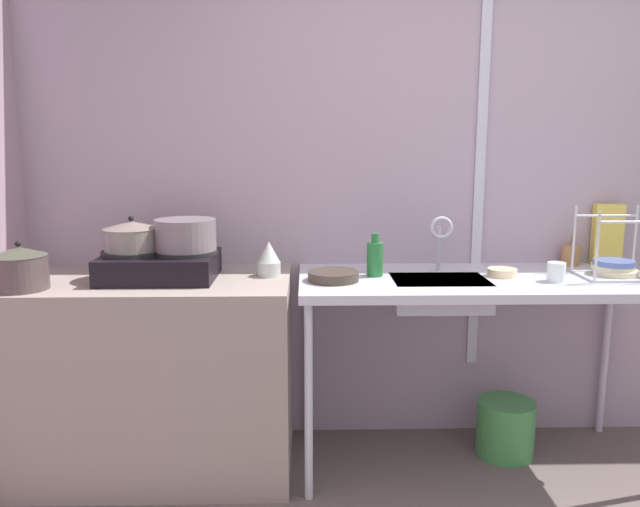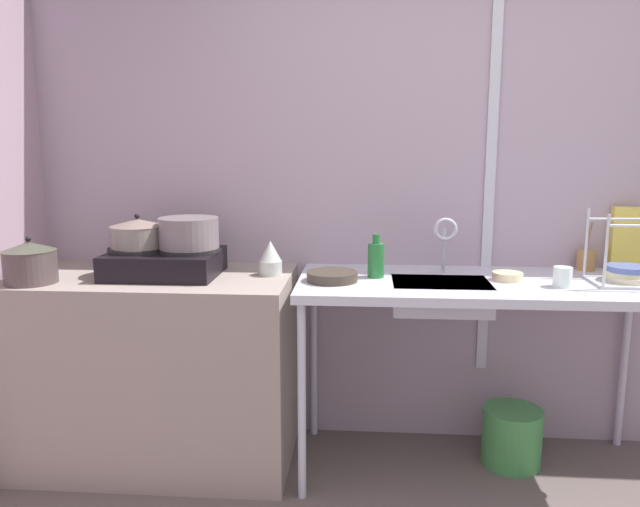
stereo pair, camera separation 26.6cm
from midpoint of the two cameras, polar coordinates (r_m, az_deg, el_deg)
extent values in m
cube|color=#A693A4|center=(3.18, 17.23, 5.33)|extent=(5.27, 0.10, 2.53)
cube|color=silver|center=(3.12, 18.09, 7.53)|extent=(0.05, 0.01, 2.03)
cube|color=gray|center=(3.03, -12.69, -10.48)|extent=(1.30, 0.68, 0.91)
cube|color=silver|center=(2.85, 17.48, -2.86)|extent=(1.64, 0.68, 0.04)
cylinder|color=silver|center=(2.64, 1.24, -13.87)|extent=(0.04, 0.04, 0.87)
cylinder|color=silver|center=(3.19, 1.84, -9.52)|extent=(0.04, 0.04, 0.87)
cylinder|color=silver|center=(3.49, 28.64, -9.03)|extent=(0.04, 0.04, 0.87)
cube|color=black|center=(2.87, -11.83, -0.94)|extent=(0.50, 0.39, 0.11)
cylinder|color=black|center=(2.89, -14.15, 0.38)|extent=(0.28, 0.28, 0.02)
cylinder|color=black|center=(2.83, -9.54, 0.32)|extent=(0.28, 0.28, 0.02)
cylinder|color=gray|center=(2.88, -14.20, 1.52)|extent=(0.25, 0.25, 0.10)
cone|color=gray|center=(2.88, -14.26, 2.82)|extent=(0.25, 0.25, 0.03)
sphere|color=black|center=(2.87, -14.29, 3.38)|extent=(0.02, 0.02, 0.02)
cylinder|color=slate|center=(2.81, -9.59, 1.91)|extent=(0.27, 0.27, 0.14)
cylinder|color=#504140|center=(2.88, -23.18, -1.18)|extent=(0.22, 0.22, 0.14)
cone|color=#444738|center=(2.87, -23.31, 0.61)|extent=(0.23, 0.23, 0.04)
sphere|color=black|center=(2.86, -23.35, 1.23)|extent=(0.02, 0.02, 0.02)
cylinder|color=silver|center=(2.82, -1.98, -1.38)|extent=(0.11, 0.11, 0.07)
cone|color=silver|center=(2.81, -1.99, 0.24)|extent=(0.10, 0.10, 0.10)
cube|color=silver|center=(2.79, 13.93, -3.91)|extent=(0.43, 0.30, 0.13)
cylinder|color=silver|center=(2.93, 14.08, 0.21)|extent=(0.02, 0.02, 0.22)
torus|color=silver|center=(2.87, 14.32, 2.18)|extent=(0.11, 0.02, 0.11)
cylinder|color=#3C332A|center=(2.71, 3.95, -2.18)|extent=(0.23, 0.23, 0.04)
cylinder|color=#BBBDC2|center=(2.85, 27.72, 0.10)|extent=(0.01, 0.01, 0.32)
cylinder|color=#BBBDC2|center=(3.06, 26.02, 0.86)|extent=(0.01, 0.01, 0.32)
cylinder|color=#BBBDC2|center=(3.10, 28.69, 2.83)|extent=(0.29, 0.01, 0.01)
cube|color=#B1B7BE|center=(3.04, 29.16, -2.40)|extent=(0.31, 0.25, 0.01)
cylinder|color=beige|center=(3.03, 29.26, -2.06)|extent=(0.20, 0.20, 0.02)
cylinder|color=beige|center=(3.04, 29.07, -1.64)|extent=(0.19, 0.19, 0.02)
cylinder|color=#4F62A6|center=(3.02, 29.16, -1.26)|extent=(0.18, 0.18, 0.02)
cylinder|color=white|center=(2.83, 24.32, -2.05)|extent=(0.08, 0.08, 0.09)
cylinder|color=beige|center=(2.89, 19.73, -2.04)|extent=(0.13, 0.13, 0.04)
cylinder|color=#246E32|center=(2.79, 7.99, -0.66)|extent=(0.08, 0.08, 0.16)
cylinder|color=#246E32|center=(2.78, 8.04, 1.35)|extent=(0.03, 0.03, 0.04)
cube|color=#DCC64F|center=(3.32, 28.88, 1.19)|extent=(0.15, 0.08, 0.31)
cylinder|color=#A17444|center=(3.25, 25.85, -0.58)|extent=(0.09, 0.09, 0.10)
cylinder|color=olive|center=(3.24, 25.97, 0.91)|extent=(0.03, 0.06, 0.21)
cylinder|color=#408C47|center=(3.20, 19.93, -15.87)|extent=(0.28, 0.28, 0.27)
camera|label=1|loc=(0.13, -87.23, 0.49)|focal=34.14mm
camera|label=2|loc=(0.13, 92.77, -0.49)|focal=34.14mm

